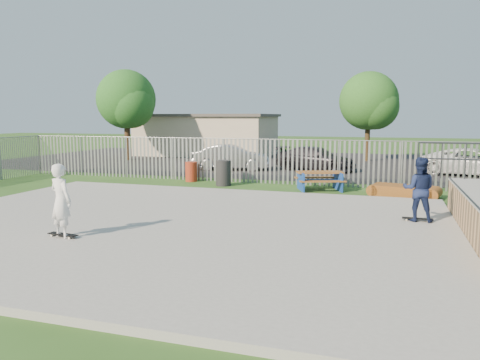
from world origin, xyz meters
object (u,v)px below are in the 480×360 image
(trash_bin_grey, at_px, (223,173))
(tree_mid, at_px, (369,101))
(car_white, at_px, (474,162))
(skater_white, at_px, (61,201))
(tree_left, at_px, (126,100))
(car_silver, at_px, (231,157))
(picnic_table, at_px, (319,181))
(trash_bin_red, at_px, (191,172))
(car_dark, at_px, (316,159))
(funbox, at_px, (404,191))
(skater_navy, at_px, (419,189))

(trash_bin_grey, relative_size, tree_mid, 0.19)
(car_white, distance_m, tree_mid, 9.16)
(tree_mid, height_order, skater_white, tree_mid)
(trash_bin_grey, bearing_deg, tree_left, 138.05)
(car_silver, relative_size, tree_mid, 0.72)
(picnic_table, xyz_separation_m, tree_left, (-14.55, 9.33, 3.76))
(tree_mid, bearing_deg, trash_bin_red, -119.94)
(car_silver, height_order, car_dark, car_silver)
(car_dark, relative_size, tree_left, 0.73)
(picnic_table, distance_m, funbox, 3.34)
(tree_left, bearing_deg, picnic_table, -32.67)
(tree_left, bearing_deg, car_white, -6.05)
(car_white, bearing_deg, skater_white, 159.21)
(car_silver, distance_m, skater_navy, 14.70)
(funbox, bearing_deg, tree_left, 164.58)
(trash_bin_grey, distance_m, car_dark, 7.56)
(car_white, relative_size, skater_navy, 2.81)
(skater_navy, bearing_deg, skater_white, 31.04)
(car_silver, relative_size, skater_navy, 2.43)
(tree_mid, bearing_deg, tree_left, -165.04)
(funbox, height_order, trash_bin_grey, trash_bin_grey)
(tree_left, bearing_deg, skater_white, -62.94)
(car_dark, height_order, skater_navy, skater_navy)
(trash_bin_grey, bearing_deg, skater_white, -92.77)
(funbox, height_order, car_dark, car_dark)
(car_dark, xyz_separation_m, tree_left, (-13.34, 2.37, 3.48))
(funbox, relative_size, trash_bin_grey, 2.10)
(tree_left, bearing_deg, trash_bin_red, -45.07)
(trash_bin_grey, bearing_deg, funbox, -5.21)
(trash_bin_red, relative_size, car_silver, 0.21)
(trash_bin_red, relative_size, skater_navy, 0.52)
(car_silver, height_order, tree_mid, tree_mid)
(car_silver, height_order, tree_left, tree_left)
(funbox, xyz_separation_m, tree_left, (-17.82, 9.99, 3.94))
(funbox, relative_size, car_silver, 0.54)
(tree_left, bearing_deg, skater_navy, -39.56)
(trash_bin_red, relative_size, tree_mid, 0.15)
(car_silver, bearing_deg, trash_bin_red, 163.88)
(skater_navy, height_order, skater_white, same)
(picnic_table, height_order, car_silver, car_silver)
(trash_bin_grey, bearing_deg, car_silver, 105.37)
(skater_navy, bearing_deg, picnic_table, -55.36)
(trash_bin_grey, distance_m, car_white, 13.06)
(trash_bin_grey, xyz_separation_m, car_dark, (2.98, 6.94, 0.12))
(picnic_table, xyz_separation_m, tree_mid, (1.25, 13.55, 3.63))
(car_dark, bearing_deg, tree_mid, -6.17)
(car_dark, xyz_separation_m, tree_mid, (2.46, 6.59, 3.35))
(trash_bin_red, relative_size, skater_white, 0.52)
(skater_navy, bearing_deg, tree_left, -37.00)
(car_white, relative_size, tree_mid, 0.83)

